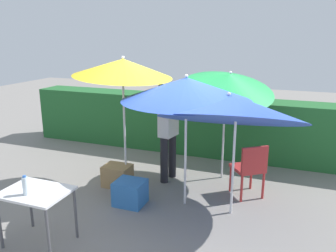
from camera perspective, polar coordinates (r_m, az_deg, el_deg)
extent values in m
plane|color=gray|center=(5.67, -1.09, -11.55)|extent=(24.00, 24.00, 0.00)
cube|color=#23602D|center=(7.50, 5.39, 0.17)|extent=(8.00, 0.70, 1.23)
cylinder|color=silver|center=(4.97, 10.81, -6.95)|extent=(0.04, 0.04, 1.40)
cone|color=blue|center=(4.71, 10.69, 2.97)|extent=(2.07, 2.05, 1.02)
sphere|color=silver|center=(4.68, 10.15, 5.29)|extent=(0.05, 0.05, 0.05)
cylinder|color=silver|center=(6.13, 9.25, -1.51)|extent=(0.04, 0.04, 1.62)
cone|color=green|center=(5.95, 9.99, 7.29)|extent=(1.71, 1.65, 0.91)
sphere|color=silver|center=(5.95, 10.42, 8.79)|extent=(0.05, 0.05, 0.05)
cylinder|color=silver|center=(5.10, 2.93, -4.72)|extent=(0.04, 0.04, 1.63)
cone|color=blue|center=(4.86, 3.08, 6.20)|extent=(1.87, 1.87, 0.34)
sphere|color=silver|center=(4.83, 3.11, 8.35)|extent=(0.05, 0.05, 0.05)
cylinder|color=silver|center=(5.79, -7.24, -1.08)|extent=(0.04, 0.04, 1.88)
cone|color=yellow|center=(5.59, -7.55, 9.64)|extent=(1.63, 1.62, 0.41)
sphere|color=silver|center=(5.59, -7.54, 11.29)|extent=(0.05, 0.05, 0.05)
cylinder|color=black|center=(6.00, -0.64, -5.73)|extent=(0.14, 0.14, 0.82)
cylinder|color=black|center=(6.22, 0.71, -4.94)|extent=(0.14, 0.14, 0.82)
cube|color=silver|center=(5.90, 0.05, 0.96)|extent=(0.28, 0.39, 0.56)
sphere|color=#8C6647|center=(5.82, 0.05, 4.69)|extent=(0.22, 0.22, 0.22)
cylinder|color=silver|center=(5.61, -1.15, 5.42)|extent=(0.10, 0.10, 0.56)
cylinder|color=#8C6647|center=(6.10, 1.16, 1.24)|extent=(0.10, 0.10, 0.52)
cylinder|color=#B72D2D|center=(5.99, 13.69, -8.18)|extent=(0.04, 0.04, 0.44)
cylinder|color=#B72D2D|center=(5.82, 10.40, -8.70)|extent=(0.04, 0.04, 0.44)
cylinder|color=#B72D2D|center=(5.69, 15.60, -9.58)|extent=(0.04, 0.04, 0.44)
cylinder|color=#B72D2D|center=(5.51, 12.18, -10.19)|extent=(0.04, 0.04, 0.44)
cube|color=#B72D2D|center=(5.65, 13.12, -6.88)|extent=(0.62, 0.62, 0.05)
cube|color=#B72D2D|center=(5.41, 14.29, -5.41)|extent=(0.38, 0.30, 0.40)
cube|color=#2D6BB7|center=(5.37, -6.34, -10.99)|extent=(0.45, 0.40, 0.38)
cube|color=#9E7A4C|center=(6.00, -8.45, -8.20)|extent=(0.46, 0.36, 0.37)
cylinder|color=#4C4C51|center=(4.63, -15.19, -13.91)|extent=(0.04, 0.04, 0.68)
cylinder|color=#4C4C51|center=(5.05, -21.99, -11.95)|extent=(0.04, 0.04, 0.68)
cylinder|color=#4C4C51|center=(4.28, -19.38, -16.83)|extent=(0.04, 0.04, 0.68)
cylinder|color=#4C4C51|center=(4.74, -26.32, -14.35)|extent=(0.04, 0.04, 0.68)
cube|color=silver|center=(4.51, -21.24, -10.24)|extent=(0.80, 0.60, 0.03)
cylinder|color=silver|center=(4.40, -22.71, -9.21)|extent=(0.07, 0.07, 0.22)
cylinder|color=#2D60B7|center=(4.36, -22.87, -7.77)|extent=(0.04, 0.04, 0.02)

